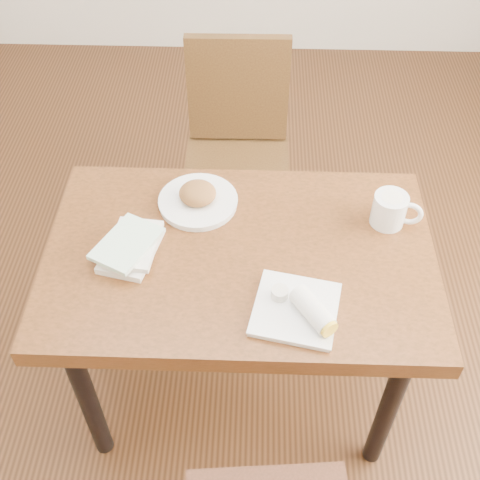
{
  "coord_description": "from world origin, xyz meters",
  "views": [
    {
      "loc": [
        0.04,
        -1.17,
        2.05
      ],
      "look_at": [
        0.0,
        0.0,
        0.8
      ],
      "focal_mm": 45.0,
      "sensor_mm": 36.0,
      "label": 1
    }
  ],
  "objects_px": {
    "table": "(240,272)",
    "plate_scone": "(198,199)",
    "chair_far": "(237,143)",
    "plate_burrito": "(301,309)",
    "book_stack": "(131,247)",
    "coffee_mug": "(391,209)"
  },
  "relations": [
    {
      "from": "table",
      "to": "chair_far",
      "type": "xyz_separation_m",
      "value": [
        -0.04,
        0.77,
        -0.11
      ]
    },
    {
      "from": "table",
      "to": "book_stack",
      "type": "height_order",
      "value": "book_stack"
    },
    {
      "from": "chair_far",
      "to": "plate_scone",
      "type": "relative_size",
      "value": 3.84
    },
    {
      "from": "chair_far",
      "to": "coffee_mug",
      "type": "height_order",
      "value": "chair_far"
    },
    {
      "from": "plate_burrito",
      "to": "book_stack",
      "type": "bearing_deg",
      "value": 157.11
    },
    {
      "from": "plate_scone",
      "to": "plate_burrito",
      "type": "xyz_separation_m",
      "value": [
        0.31,
        -0.41,
        -0.0
      ]
    },
    {
      "from": "table",
      "to": "plate_burrito",
      "type": "relative_size",
      "value": 4.4
    },
    {
      "from": "table",
      "to": "plate_scone",
      "type": "distance_m",
      "value": 0.27
    },
    {
      "from": "table",
      "to": "plate_scone",
      "type": "height_order",
      "value": "plate_scone"
    },
    {
      "from": "plate_burrito",
      "to": "book_stack",
      "type": "height_order",
      "value": "plate_burrito"
    },
    {
      "from": "plate_scone",
      "to": "plate_burrito",
      "type": "relative_size",
      "value": 0.96
    },
    {
      "from": "chair_far",
      "to": "plate_burrito",
      "type": "distance_m",
      "value": 1.03
    },
    {
      "from": "table",
      "to": "chair_far",
      "type": "height_order",
      "value": "chair_far"
    },
    {
      "from": "table",
      "to": "chair_far",
      "type": "relative_size",
      "value": 1.19
    },
    {
      "from": "coffee_mug",
      "to": "plate_burrito",
      "type": "relative_size",
      "value": 0.58
    },
    {
      "from": "chair_far",
      "to": "coffee_mug",
      "type": "bearing_deg",
      "value": -52.58
    },
    {
      "from": "chair_far",
      "to": "table",
      "type": "bearing_deg",
      "value": -87.3
    },
    {
      "from": "plate_burrito",
      "to": "book_stack",
      "type": "relative_size",
      "value": 1.1
    },
    {
      "from": "plate_scone",
      "to": "plate_burrito",
      "type": "bearing_deg",
      "value": -53.58
    },
    {
      "from": "table",
      "to": "book_stack",
      "type": "xyz_separation_m",
      "value": [
        -0.31,
        -0.01,
        0.12
      ]
    },
    {
      "from": "plate_scone",
      "to": "coffee_mug",
      "type": "height_order",
      "value": "coffee_mug"
    },
    {
      "from": "table",
      "to": "chair_far",
      "type": "distance_m",
      "value": 0.78
    }
  ]
}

